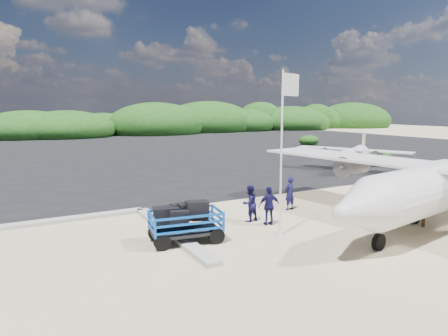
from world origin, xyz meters
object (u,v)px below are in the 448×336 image
(crew_a, at_px, (290,193))
(crew_b, at_px, (250,203))
(baggage_cart, at_px, (186,242))
(signboard, at_px, (407,228))
(crew_c, at_px, (269,206))
(aircraft_large, at_px, (277,145))
(flagpole, at_px, (279,236))

(crew_a, height_order, crew_b, crew_a)
(baggage_cart, relative_size, crew_b, 1.74)
(signboard, bearing_deg, crew_c, 161.09)
(crew_b, height_order, aircraft_large, aircraft_large)
(baggage_cart, xyz_separation_m, crew_a, (5.77, 1.79, 0.75))
(baggage_cart, bearing_deg, crew_a, 25.43)
(baggage_cart, xyz_separation_m, crew_c, (3.63, 0.30, 0.76))
(crew_c, bearing_deg, crew_a, -130.99)
(flagpole, xyz_separation_m, crew_b, (0.04, 2.07, 0.74))
(crew_b, distance_m, crew_c, 0.89)
(crew_a, distance_m, crew_b, 2.63)
(crew_b, bearing_deg, flagpole, 78.32)
(crew_b, xyz_separation_m, crew_c, (0.40, -0.79, 0.02))
(crew_c, xyz_separation_m, aircraft_large, (19.52, 26.13, -0.76))
(baggage_cart, height_order, crew_b, crew_b)
(signboard, height_order, aircraft_large, aircraft_large)
(flagpole, distance_m, crew_a, 3.85)
(baggage_cart, relative_size, aircraft_large, 0.16)
(flagpole, bearing_deg, crew_b, 88.90)
(signboard, relative_size, aircraft_large, 0.10)
(aircraft_large, bearing_deg, flagpole, 44.74)
(signboard, relative_size, crew_b, 1.09)
(baggage_cart, xyz_separation_m, crew_b, (3.23, 1.10, 0.74))
(baggage_cart, relative_size, crew_c, 1.69)
(crew_a, relative_size, crew_c, 0.98)
(signboard, relative_size, crew_a, 1.08)
(flagpole, relative_size, aircraft_large, 0.37)
(crew_b, relative_size, crew_c, 0.97)
(flagpole, bearing_deg, crew_c, 71.16)
(crew_a, bearing_deg, baggage_cart, 9.50)
(crew_a, bearing_deg, crew_b, 7.59)
(crew_b, bearing_deg, aircraft_large, -138.75)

